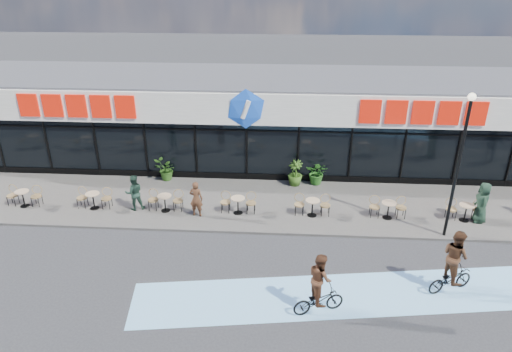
# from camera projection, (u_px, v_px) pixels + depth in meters

# --- Properties ---
(ground) EXTENTS (120.00, 120.00, 0.00)m
(ground) POSITION_uv_depth(u_px,v_px,m) (231.00, 263.00, 16.55)
(ground) COLOR #28282B
(ground) RESTS_ON ground
(sidewalk) EXTENTS (44.00, 5.00, 0.10)m
(sidewalk) POSITION_uv_depth(u_px,v_px,m) (242.00, 203.00, 20.60)
(sidewalk) COLOR #504D46
(sidewalk) RESTS_ON ground
(bike_lane) EXTENTS (14.17, 4.13, 0.01)m
(bike_lane) POSITION_uv_depth(u_px,v_px,m) (347.00, 295.00, 14.95)
(bike_lane) COLOR #7FC1F1
(bike_lane) RESTS_ON ground
(building) EXTENTS (30.60, 6.57, 4.75)m
(building) POSITION_uv_depth(u_px,v_px,m) (251.00, 118.00, 24.55)
(building) COLOR black
(building) RESTS_ON ground
(lamp_post) EXTENTS (0.28, 0.28, 5.74)m
(lamp_post) POSITION_uv_depth(u_px,v_px,m) (460.00, 157.00, 16.68)
(lamp_post) COLOR black
(lamp_post) RESTS_ON sidewalk
(bistro_set_1) EXTENTS (1.54, 0.62, 0.90)m
(bistro_set_1) POSITION_uv_depth(u_px,v_px,m) (24.00, 196.00, 20.15)
(bistro_set_1) COLOR tan
(bistro_set_1) RESTS_ON sidewalk
(bistro_set_2) EXTENTS (1.54, 0.62, 0.90)m
(bistro_set_2) POSITION_uv_depth(u_px,v_px,m) (94.00, 198.00, 19.96)
(bistro_set_2) COLOR tan
(bistro_set_2) RESTS_ON sidewalk
(bistro_set_3) EXTENTS (1.54, 0.62, 0.90)m
(bistro_set_3) POSITION_uv_depth(u_px,v_px,m) (165.00, 200.00, 19.77)
(bistro_set_3) COLOR tan
(bistro_set_3) RESTS_ON sidewalk
(bistro_set_4) EXTENTS (1.54, 0.62, 0.90)m
(bistro_set_4) POSITION_uv_depth(u_px,v_px,m) (238.00, 203.00, 19.58)
(bistro_set_4) COLOR tan
(bistro_set_4) RESTS_ON sidewalk
(bistro_set_5) EXTENTS (1.54, 0.62, 0.90)m
(bistro_set_5) POSITION_uv_depth(u_px,v_px,m) (312.00, 205.00, 19.39)
(bistro_set_5) COLOR tan
(bistro_set_5) RESTS_ON sidewalk
(bistro_set_6) EXTENTS (1.54, 0.62, 0.90)m
(bistro_set_6) POSITION_uv_depth(u_px,v_px,m) (388.00, 207.00, 19.20)
(bistro_set_6) COLOR tan
(bistro_set_6) RESTS_ON sidewalk
(bistro_set_7) EXTENTS (1.54, 0.62, 0.90)m
(bistro_set_7) POSITION_uv_depth(u_px,v_px,m) (465.00, 210.00, 19.02)
(bistro_set_7) COLOR tan
(bistro_set_7) RESTS_ON sidewalk
(potted_plant_left) EXTENTS (1.29, 1.30, 1.09)m
(potted_plant_left) POSITION_uv_depth(u_px,v_px,m) (166.00, 170.00, 22.49)
(potted_plant_left) COLOR #2B5618
(potted_plant_left) RESTS_ON sidewalk
(potted_plant_mid) EXTENTS (0.97, 0.97, 1.26)m
(potted_plant_mid) POSITION_uv_depth(u_px,v_px,m) (295.00, 173.00, 21.96)
(potted_plant_mid) COLOR #335819
(potted_plant_mid) RESTS_ON sidewalk
(potted_plant_right) EXTENTS (1.25, 1.15, 1.17)m
(potted_plant_right) POSITION_uv_depth(u_px,v_px,m) (317.00, 173.00, 22.10)
(potted_plant_right) COLOR #245C1A
(potted_plant_right) RESTS_ON sidewalk
(patron_left) EXTENTS (0.62, 0.46, 1.58)m
(patron_left) POSITION_uv_depth(u_px,v_px,m) (196.00, 199.00, 19.19)
(patron_left) COLOR #4F2F1C
(patron_left) RESTS_ON sidewalk
(patron_right) EXTENTS (0.96, 0.87, 1.61)m
(patron_right) POSITION_uv_depth(u_px,v_px,m) (134.00, 193.00, 19.68)
(patron_right) COLOR #1C3327
(patron_right) RESTS_ON sidewalk
(pedestrian_a) EXTENTS (0.61, 0.89, 1.76)m
(pedestrian_a) POSITION_uv_depth(u_px,v_px,m) (482.00, 203.00, 18.69)
(pedestrian_a) COLOR #1A2F21
(pedestrian_a) RESTS_ON sidewalk
(cyclist_a) EXTENTS (1.75, 1.19, 2.28)m
(cyclist_a) POSITION_uv_depth(u_px,v_px,m) (453.00, 266.00, 14.78)
(cyclist_a) COLOR black
(cyclist_a) RESTS_ON ground
(cyclist_c) EXTENTS (1.74, 1.09, 2.12)m
(cyclist_c) POSITION_uv_depth(u_px,v_px,m) (319.00, 289.00, 13.88)
(cyclist_c) COLOR black
(cyclist_c) RESTS_ON ground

